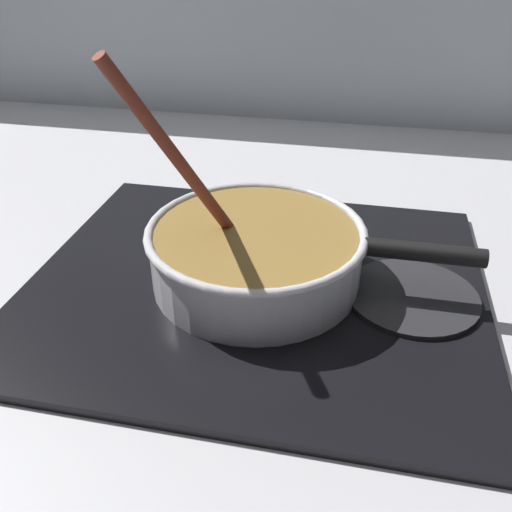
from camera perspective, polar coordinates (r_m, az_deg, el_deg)
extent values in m
cube|color=#B7B7BC|center=(0.65, -11.42, -9.14)|extent=(2.40, 1.60, 0.04)
cube|color=black|center=(0.69, 0.00, -2.88)|extent=(0.56, 0.48, 0.01)
torus|color=#592D0C|center=(0.69, 0.00, -2.20)|extent=(0.19, 0.19, 0.01)
cylinder|color=#262628|center=(0.68, 15.93, -4.01)|extent=(0.16, 0.16, 0.01)
cylinder|color=silver|center=(0.67, 0.00, 0.00)|extent=(0.25, 0.25, 0.07)
cylinder|color=olive|center=(0.67, 0.00, 0.29)|extent=(0.24, 0.24, 0.06)
torus|color=silver|center=(0.65, 0.00, 2.61)|extent=(0.27, 0.27, 0.01)
cylinder|color=black|center=(0.65, 17.10, 0.36)|extent=(0.13, 0.02, 0.02)
cylinder|color=beige|center=(0.68, -2.44, 3.03)|extent=(0.03, 0.03, 0.01)
cylinder|color=beige|center=(0.69, 0.53, 3.57)|extent=(0.04, 0.04, 0.01)
cylinder|color=#EDD88C|center=(0.63, 4.77, 0.57)|extent=(0.03, 0.03, 0.01)
cylinder|color=#E5CC7A|center=(0.69, 6.50, 3.21)|extent=(0.04, 0.04, 0.01)
cylinder|color=#EDD88C|center=(0.64, -0.30, 0.82)|extent=(0.03, 0.03, 0.01)
cylinder|color=beige|center=(0.71, -5.64, 4.33)|extent=(0.03, 0.03, 0.01)
cylinder|color=beige|center=(0.68, -5.31, 2.72)|extent=(0.03, 0.03, 0.01)
cylinder|color=beige|center=(0.63, -7.89, 0.10)|extent=(0.03, 0.03, 0.01)
cylinder|color=maroon|center=(0.59, -8.14, 9.85)|extent=(0.11, 0.13, 0.24)
cube|color=brown|center=(0.68, -2.28, 2.25)|extent=(0.05, 0.05, 0.01)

